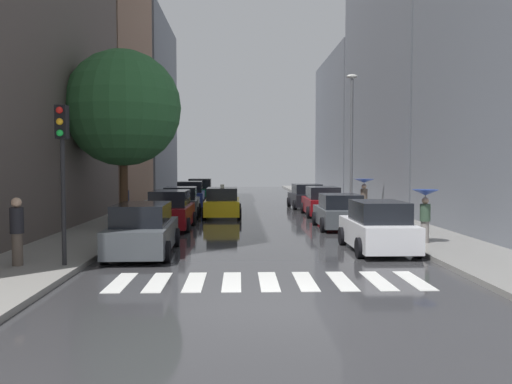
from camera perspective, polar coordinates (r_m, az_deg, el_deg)
ground_plane at (r=34.50m, az=-0.63°, el=-1.88°), size 28.00×72.00×0.04m
sidewalk_left at (r=34.97m, az=-11.35°, el=-1.72°), size 3.00×72.00×0.15m
sidewalk_right at (r=35.24m, az=10.00°, el=-1.67°), size 3.00×72.00×0.15m
crosswalk_stripes at (r=13.14m, az=1.36°, el=-9.59°), size 7.65×2.20×0.01m
building_left_mid at (r=41.26m, az=-16.87°, el=15.81°), size 6.00×12.63×24.32m
building_left_far at (r=55.76m, az=-12.60°, el=8.92°), size 6.00×16.36×17.57m
building_right_mid at (r=37.69m, az=16.71°, el=12.46°), size 6.00×16.77×18.40m
building_right_far at (r=53.66m, az=10.87°, el=6.99°), size 6.00×16.19×13.47m
parked_car_left_nearest at (r=17.34m, az=-12.06°, el=-4.06°), size 2.12×4.75×1.64m
parked_car_left_second at (r=24.02m, az=-9.17°, el=-2.03°), size 2.02×4.35×1.73m
parked_car_left_third at (r=29.72m, az=-8.09°, el=-1.14°), size 2.25×4.12×1.66m
parked_car_left_fourth at (r=35.89m, az=-7.07°, el=-0.37°), size 2.12×4.23×1.78m
parked_car_left_fifth at (r=41.42m, az=-6.01°, el=0.09°), size 2.22×4.19×1.82m
parked_car_right_nearest at (r=18.02m, az=12.96°, el=-3.77°), size 1.99×4.14×1.67m
parked_car_right_second at (r=24.09m, az=8.99°, el=-2.18°), size 2.10×4.04×1.56m
parked_car_right_third at (r=30.12m, az=7.13°, el=-1.09°), size 2.11×4.60×1.65m
parked_car_right_fourth at (r=35.31m, az=5.44°, el=-0.52°), size 2.30×4.16×1.62m
taxi_midroad at (r=29.21m, az=-3.64°, el=-1.21°), size 2.09×4.51×1.81m
pedestrian_foreground at (r=27.78m, az=-13.85°, el=-0.96°), size 0.36×0.36×1.68m
pedestrian_near_tree at (r=15.61m, az=-24.34°, el=-3.71°), size 0.36×0.36×1.84m
pedestrian_by_kerb at (r=19.30m, az=17.76°, el=-1.36°), size 0.92×0.92×1.85m
pedestrian_far_side at (r=28.36m, az=11.55°, el=0.36°), size 1.08×1.08×1.98m
street_tree_left at (r=24.97m, az=-14.12°, el=8.73°), size 5.24×5.24×7.91m
traffic_light_left_corner at (r=15.11m, az=-20.15°, el=4.38°), size 0.30×0.42×4.30m
lamp_post_right at (r=30.10m, az=10.25°, el=6.10°), size 0.60×0.28×7.74m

